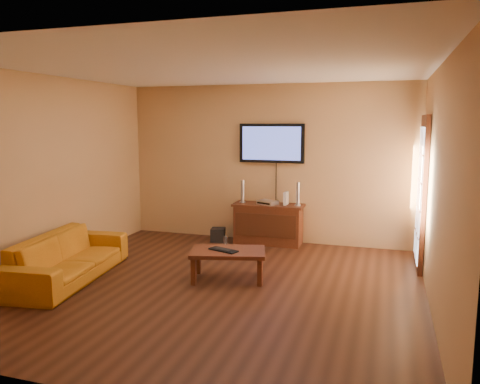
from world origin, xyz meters
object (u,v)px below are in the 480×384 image
at_px(game_console, 286,198).
at_px(sofa, 68,250).
at_px(bottle, 225,242).
at_px(speaker_right, 298,195).
at_px(av_receiver, 268,202).
at_px(speaker_left, 243,192).
at_px(media_console, 268,224).
at_px(keyboard, 223,250).
at_px(television, 272,143).
at_px(coffee_table, 228,254).
at_px(subwoofer, 218,235).

bearing_deg(game_console, sofa, -126.06).
bearing_deg(bottle, speaker_right, 22.49).
bearing_deg(av_receiver, speaker_left, -163.17).
bearing_deg(speaker_right, sofa, -135.13).
bearing_deg(av_receiver, media_console, 114.61).
relative_size(media_console, keyboard, 2.82).
bearing_deg(bottle, speaker_left, 72.47).
relative_size(television, av_receiver, 3.60).
distance_m(coffee_table, av_receiver, 1.95).
xyz_separation_m(coffee_table, av_receiver, (0.05, 1.91, 0.38)).
bearing_deg(media_console, bottle, -143.00).
distance_m(av_receiver, subwoofer, 1.06).
height_order(sofa, subwoofer, sofa).
height_order(speaker_right, subwoofer, speaker_right).
relative_size(television, subwoofer, 4.85).
height_order(game_console, keyboard, game_console).
bearing_deg(bottle, media_console, 37.00).
height_order(media_console, subwoofer, media_console).
relative_size(speaker_left, subwoofer, 1.69).
bearing_deg(speaker_left, speaker_right, -0.98).
distance_m(media_console, game_console, 0.54).
bearing_deg(subwoofer, keyboard, -77.68).
xyz_separation_m(sofa, speaker_left, (1.61, 2.58, 0.47)).
bearing_deg(speaker_left, coffee_table, -78.17).
distance_m(speaker_left, bottle, 0.92).
distance_m(television, coffee_table, 2.54).
xyz_separation_m(speaker_right, av_receiver, (-0.50, -0.05, -0.14)).
bearing_deg(bottle, av_receiver, 33.90).
height_order(coffee_table, speaker_left, speaker_left).
bearing_deg(bottle, sofa, -124.79).
distance_m(speaker_right, subwoofer, 1.57).
distance_m(speaker_left, keyboard, 2.10).
bearing_deg(sofa, subwoofer, -33.62).
bearing_deg(television, game_console, -29.82).
xyz_separation_m(media_console, game_console, (0.30, 0.02, 0.45)).
xyz_separation_m(sofa, subwoofer, (1.21, 2.45, -0.28)).
bearing_deg(speaker_left, media_console, -1.96).
xyz_separation_m(media_console, speaker_left, (-0.46, 0.02, 0.52)).
distance_m(sofa, speaker_left, 3.08).
height_order(speaker_left, av_receiver, speaker_left).
xyz_separation_m(coffee_table, subwoofer, (-0.82, 1.84, -0.23)).
relative_size(game_console, bottle, 1.09).
relative_size(television, coffee_table, 1.04).
height_order(television, coffee_table, television).
distance_m(speaker_left, game_console, 0.76).
bearing_deg(speaker_left, game_console, 0.16).
xyz_separation_m(coffee_table, keyboard, (-0.05, -0.04, 0.07)).
relative_size(coffee_table, subwoofer, 4.67).
distance_m(television, subwoofer, 1.84).
bearing_deg(speaker_left, television, 20.45).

